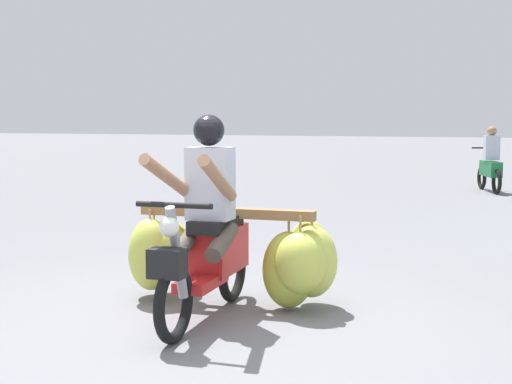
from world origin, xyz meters
name	(u,v)px	position (x,y,z in m)	size (l,w,h in m)	color
ground_plane	(188,333)	(0.00, 0.00, 0.00)	(120.00, 120.00, 0.00)	slate
motorbike_main_loaded	(224,250)	(-0.06, 0.75, 0.47)	(1.91, 1.83, 1.58)	black
motorbike_distant_ahead_left	(490,166)	(1.18, 11.45, 0.57)	(0.74, 1.54, 1.40)	black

